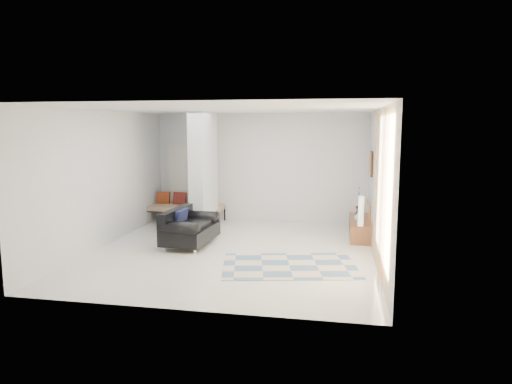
# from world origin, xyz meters

# --- Properties ---
(floor) EXTENTS (6.00, 6.00, 0.00)m
(floor) POSITION_xyz_m (0.00, 0.00, 0.00)
(floor) COLOR beige
(floor) RESTS_ON ground
(ceiling) EXTENTS (6.00, 6.00, 0.00)m
(ceiling) POSITION_xyz_m (0.00, 0.00, 2.80)
(ceiling) COLOR white
(ceiling) RESTS_ON wall_back
(wall_back) EXTENTS (6.00, 0.00, 6.00)m
(wall_back) POSITION_xyz_m (0.00, 3.00, 1.40)
(wall_back) COLOR silver
(wall_back) RESTS_ON ground
(wall_front) EXTENTS (6.00, 0.00, 6.00)m
(wall_front) POSITION_xyz_m (0.00, -3.00, 1.40)
(wall_front) COLOR silver
(wall_front) RESTS_ON ground
(wall_left) EXTENTS (0.00, 6.00, 6.00)m
(wall_left) POSITION_xyz_m (-2.75, 0.00, 1.40)
(wall_left) COLOR silver
(wall_left) RESTS_ON ground
(wall_right) EXTENTS (0.00, 6.00, 6.00)m
(wall_right) POSITION_xyz_m (2.75, 0.00, 1.40)
(wall_right) COLOR silver
(wall_right) RESTS_ON ground
(partition_column) EXTENTS (0.35, 1.20, 2.80)m
(partition_column) POSITION_xyz_m (-1.10, 1.60, 1.40)
(partition_column) COLOR #B6BCBE
(partition_column) RESTS_ON floor
(hallway_door) EXTENTS (0.85, 0.06, 2.04)m
(hallway_door) POSITION_xyz_m (-2.10, 2.96, 1.02)
(hallway_door) COLOR silver
(hallway_door) RESTS_ON floor
(curtain) EXTENTS (0.00, 2.55, 2.55)m
(curtain) POSITION_xyz_m (2.67, -1.15, 1.45)
(curtain) COLOR gold
(curtain) RESTS_ON wall_right
(wall_art) EXTENTS (0.04, 0.45, 0.55)m
(wall_art) POSITION_xyz_m (2.72, 1.70, 1.65)
(wall_art) COLOR #3B1E10
(wall_art) RESTS_ON wall_right
(media_console) EXTENTS (0.45, 1.64, 0.80)m
(media_console) POSITION_xyz_m (2.52, 1.70, 0.21)
(media_console) COLOR brown
(media_console) RESTS_ON floor
(loveseat) EXTENTS (0.93, 1.49, 0.76)m
(loveseat) POSITION_xyz_m (-1.06, 0.30, 0.36)
(loveseat) COLOR silver
(loveseat) RESTS_ON floor
(daybed) EXTENTS (1.99, 0.86, 0.77)m
(daybed) POSITION_xyz_m (-1.92, 2.47, 0.41)
(daybed) COLOR black
(daybed) RESTS_ON floor
(area_rug) EXTENTS (2.63, 2.02, 0.01)m
(area_rug) POSITION_xyz_m (1.20, -0.77, 0.01)
(area_rug) COLOR #C0B292
(area_rug) RESTS_ON floor
(cylinder_lamp) EXTENTS (0.11, 0.11, 0.63)m
(cylinder_lamp) POSITION_xyz_m (2.50, 0.99, 0.71)
(cylinder_lamp) COLOR white
(cylinder_lamp) RESTS_ON media_console
(bronze_figurine) EXTENTS (0.13, 0.13, 0.22)m
(bronze_figurine) POSITION_xyz_m (2.47, 2.18, 0.51)
(bronze_figurine) COLOR #321D16
(bronze_figurine) RESTS_ON media_console
(vase) EXTENTS (0.21, 0.21, 0.20)m
(vase) POSITION_xyz_m (2.47, 1.52, 0.50)
(vase) COLOR silver
(vase) RESTS_ON media_console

